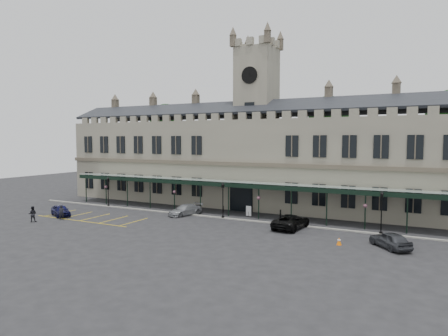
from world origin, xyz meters
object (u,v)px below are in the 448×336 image
at_px(clock_tower, 257,113).
at_px(person_b, 33,214).
at_px(car_taxi, 185,210).
at_px(lamp_post_left, 108,189).
at_px(station_building, 256,160).
at_px(car_van, 291,221).
at_px(person_a, 61,212).
at_px(lamp_post_mid, 223,197).
at_px(lamp_post_right, 382,209).
at_px(traffic_cone, 339,241).
at_px(car_left_a, 61,210).
at_px(car_right_a, 390,240).
at_px(sign_board, 249,211).

height_order(clock_tower, person_b, clock_tower).
bearing_deg(car_taxi, lamp_post_left, -163.35).
xyz_separation_m(station_building, lamp_post_left, (-18.05, -10.33, -3.98)).
distance_m(car_van, person_a, 26.50).
height_order(clock_tower, car_van, clock_tower).
relative_size(station_building, lamp_post_mid, 13.81).
distance_m(lamp_post_right, traffic_cone, 6.94).
bearing_deg(lamp_post_left, station_building, 29.77).
height_order(car_left_a, car_right_a, car_right_a).
bearing_deg(car_right_a, traffic_cone, -27.80).
relative_size(traffic_cone, person_a, 0.39).
relative_size(car_left_a, person_a, 2.28).
bearing_deg(sign_board, lamp_post_left, -169.24).
distance_m(traffic_cone, person_a, 31.35).
distance_m(lamp_post_mid, traffic_cone, 16.02).
distance_m(lamp_post_mid, car_right_a, 19.59).
distance_m(clock_tower, car_right_a, 27.42).
xyz_separation_m(car_van, person_a, (-25.28, -7.95, 0.12)).
bearing_deg(lamp_post_mid, sign_board, 55.05).
height_order(lamp_post_left, traffic_cone, lamp_post_left).
relative_size(lamp_post_right, person_b, 2.40).
xyz_separation_m(station_building, lamp_post_right, (17.75, -10.38, -3.89)).
bearing_deg(car_taxi, traffic_cone, 3.09).
relative_size(clock_tower, lamp_post_mid, 5.71).
relative_size(lamp_post_right, person_a, 2.47).
bearing_deg(person_a, car_taxi, -6.43).
xyz_separation_m(station_building, car_van, (9.01, -11.91, -5.71)).
relative_size(traffic_cone, car_taxi, 0.15).
distance_m(clock_tower, person_a, 28.50).
height_order(lamp_post_left, car_van, lamp_post_left).
relative_size(station_building, person_b, 33.14).
relative_size(clock_tower, car_van, 4.54).
distance_m(station_building, lamp_post_right, 20.93).
xyz_separation_m(traffic_cone, person_b, (-33.16, -5.89, 0.57)).
xyz_separation_m(station_building, person_a, (-16.27, -19.86, -5.59)).
relative_size(clock_tower, person_b, 13.70).
xyz_separation_m(clock_tower, lamp_post_mid, (0.12, -10.52, -10.54)).
bearing_deg(traffic_cone, person_b, -169.93).
relative_size(lamp_post_mid, sign_board, 3.55).
xyz_separation_m(car_taxi, person_a, (-11.27, -9.09, 0.21)).
bearing_deg(lamp_post_mid, lamp_post_right, 0.17).
height_order(lamp_post_mid, person_b, lamp_post_mid).
distance_m(clock_tower, lamp_post_right, 23.14).
distance_m(person_a, person_b, 3.07).
xyz_separation_m(car_left_a, car_right_a, (37.38, 2.87, 0.05)).
height_order(sign_board, person_a, person_a).
distance_m(sign_board, car_van, 8.14).
distance_m(car_taxi, person_b, 17.51).
bearing_deg(clock_tower, station_building, -90.00).
relative_size(car_left_a, car_van, 0.73).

